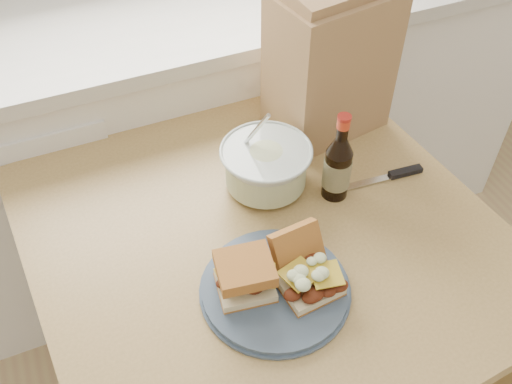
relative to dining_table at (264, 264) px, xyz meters
name	(u,v)px	position (x,y,z in m)	size (l,w,h in m)	color
cabinet_run	(171,135)	(-0.01, 0.74, -0.19)	(2.50, 0.64, 0.94)	white
dining_table	(264,264)	(0.00, 0.00, 0.00)	(1.01, 1.01, 0.78)	tan
plate	(275,288)	(-0.04, -0.14, 0.12)	(0.28, 0.28, 0.02)	#405268
sandwich_left	(245,276)	(-0.10, -0.13, 0.17)	(0.12, 0.11, 0.08)	beige
sandwich_right	(305,269)	(0.02, -0.15, 0.16)	(0.11, 0.15, 0.09)	beige
coleslaw_bowl	(266,168)	(0.06, 0.13, 0.17)	(0.20, 0.20, 0.20)	silver
beer_bottle	(338,166)	(0.19, 0.04, 0.20)	(0.06, 0.06, 0.22)	black
knife	(396,175)	(0.34, 0.03, 0.12)	(0.20, 0.04, 0.01)	silver
paper_bag	(330,64)	(0.28, 0.27, 0.29)	(0.27, 0.18, 0.35)	#9C714B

